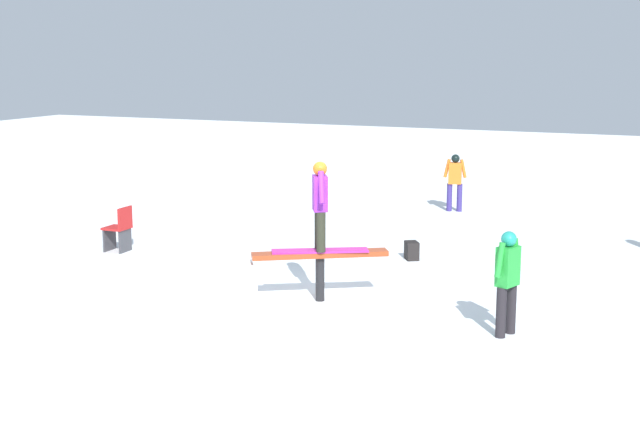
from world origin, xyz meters
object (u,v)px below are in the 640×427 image
object	(u,v)px
bystander_green	(507,277)
backpack_on_snow	(412,251)
bystander_orange	(455,179)
folding_chair	(119,230)
main_rider_on_rail	(320,208)
rail_feature	(320,260)

from	to	relation	value
bystander_green	backpack_on_snow	xyz separation A→B (m)	(-2.54, 3.74, -0.65)
bystander_orange	folding_chair	world-z (taller)	bystander_orange
backpack_on_snow	main_rider_on_rail	bearing A→B (deg)	138.56
folding_chair	backpack_on_snow	distance (m)	5.63
bystander_orange	folding_chair	distance (m)	8.34
backpack_on_snow	bystander_green	bearing A→B (deg)	-178.91
folding_chair	backpack_on_snow	world-z (taller)	folding_chair
rail_feature	main_rider_on_rail	bearing A→B (deg)	0.00
bystander_green	folding_chair	distance (m)	8.22
bystander_orange	backpack_on_snow	xyz separation A→B (m)	(0.60, -5.21, -0.61)
bystander_orange	folding_chair	size ratio (longest dim) A/B	1.57
bystander_green	folding_chair	size ratio (longest dim) A/B	1.65
bystander_green	backpack_on_snow	distance (m)	4.57
main_rider_on_rail	bystander_orange	distance (m)	8.43
rail_feature	main_rider_on_rail	size ratio (longest dim) A/B	1.35
rail_feature	folding_chair	xyz separation A→B (m)	(-4.92, 1.58, -0.24)
rail_feature	bystander_orange	distance (m)	8.40
bystander_green	main_rider_on_rail	bearing A→B (deg)	-80.08
rail_feature	bystander_orange	world-z (taller)	bystander_orange
rail_feature	bystander_green	size ratio (longest dim) A/B	1.33
bystander_green	folding_chair	world-z (taller)	bystander_green
bystander_green	folding_chair	bearing A→B (deg)	-84.86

